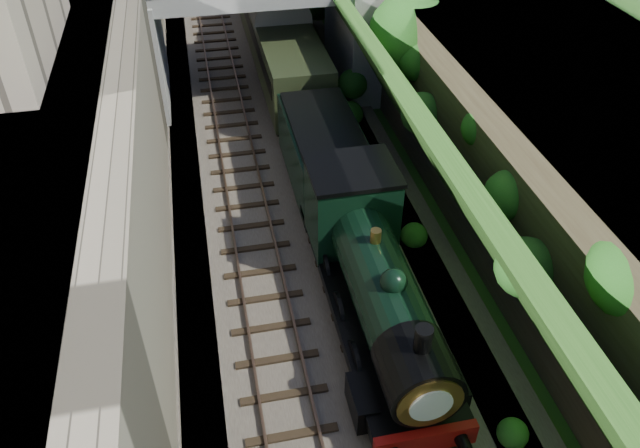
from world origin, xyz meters
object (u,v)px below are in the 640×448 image
at_px(tree, 411,36).
at_px(tender, 324,159).
at_px(road_bridge, 278,12).
at_px(locomotive, 374,280).

distance_m(tree, tender, 6.96).
xyz_separation_m(tree, tender, (-4.71, -4.12, -3.03)).
height_order(road_bridge, tender, road_bridge).
xyz_separation_m(tree, locomotive, (-4.71, -11.49, -2.75)).
bearing_deg(tender, tree, 41.19).
bearing_deg(locomotive, tree, 67.69).
relative_size(tree, locomotive, 0.65).
relative_size(road_bridge, locomotive, 1.56).
height_order(road_bridge, locomotive, road_bridge).
height_order(locomotive, tender, locomotive).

